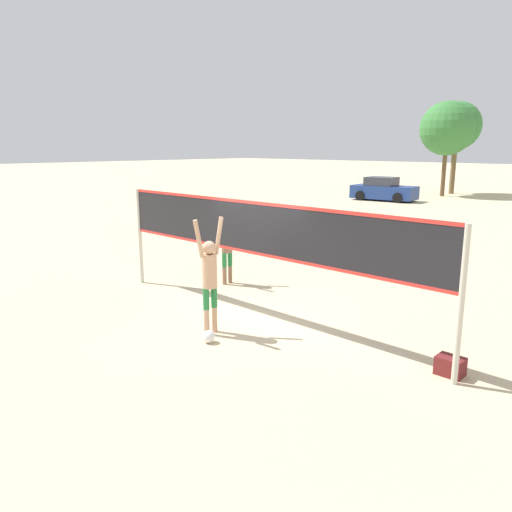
{
  "coord_description": "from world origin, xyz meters",
  "views": [
    {
      "loc": [
        6.78,
        -7.09,
        3.52
      ],
      "look_at": [
        0.0,
        0.0,
        1.35
      ],
      "focal_mm": 35.0,
      "sensor_mm": 36.0,
      "label": 1
    }
  ],
  "objects_px": {
    "tree_right_cluster": "(447,129)",
    "player_spiker": "(210,273)",
    "tree_left_cluster": "(457,126)",
    "parked_car_near": "(383,190)",
    "volleyball": "(209,337)",
    "volleyball_net": "(256,234)",
    "player_blocker": "(227,243)",
    "gear_bag": "(450,366)"
  },
  "relations": [
    {
      "from": "volleyball_net",
      "to": "tree_left_cluster",
      "type": "distance_m",
      "value": 31.77
    },
    {
      "from": "volleyball",
      "to": "gear_bag",
      "type": "bearing_deg",
      "value": 25.1
    },
    {
      "from": "volleyball_net",
      "to": "player_spiker",
      "type": "distance_m",
      "value": 1.31
    },
    {
      "from": "parked_car_near",
      "to": "tree_left_cluster",
      "type": "distance_m",
      "value": 9.08
    },
    {
      "from": "tree_left_cluster",
      "to": "parked_car_near",
      "type": "bearing_deg",
      "value": -98.86
    },
    {
      "from": "gear_bag",
      "to": "tree_left_cluster",
      "type": "xyz_separation_m",
      "value": [
        -12.63,
        30.16,
        4.79
      ]
    },
    {
      "from": "player_blocker",
      "to": "volleyball",
      "type": "height_order",
      "value": "player_blocker"
    },
    {
      "from": "volleyball_net",
      "to": "tree_right_cluster",
      "type": "distance_m",
      "value": 29.42
    },
    {
      "from": "player_spiker",
      "to": "volleyball",
      "type": "height_order",
      "value": "player_spiker"
    },
    {
      "from": "player_blocker",
      "to": "gear_bag",
      "type": "distance_m",
      "value": 6.61
    },
    {
      "from": "volleyball",
      "to": "tree_right_cluster",
      "type": "bearing_deg",
      "value": 106.18
    },
    {
      "from": "volleyball_net",
      "to": "player_blocker",
      "type": "height_order",
      "value": "volleyball_net"
    },
    {
      "from": "player_blocker",
      "to": "volleyball_net",
      "type": "bearing_deg",
      "value": 58.82
    },
    {
      "from": "gear_bag",
      "to": "parked_car_near",
      "type": "height_order",
      "value": "parked_car_near"
    },
    {
      "from": "tree_left_cluster",
      "to": "volleyball_net",
      "type": "bearing_deg",
      "value": -74.11
    },
    {
      "from": "volleyball",
      "to": "tree_right_cluster",
      "type": "xyz_separation_m",
      "value": [
        -8.58,
        29.56,
        4.59
      ]
    },
    {
      "from": "tree_left_cluster",
      "to": "player_spiker",
      "type": "bearing_deg",
      "value": -74.83
    },
    {
      "from": "volleyball",
      "to": "parked_car_near",
      "type": "height_order",
      "value": "parked_car_near"
    },
    {
      "from": "volleyball_net",
      "to": "volleyball",
      "type": "relative_size",
      "value": 36.46
    },
    {
      "from": "gear_bag",
      "to": "tree_left_cluster",
      "type": "height_order",
      "value": "tree_left_cluster"
    },
    {
      "from": "gear_bag",
      "to": "volleyball",
      "type": "bearing_deg",
      "value": -154.9
    },
    {
      "from": "volleyball_net",
      "to": "parked_car_near",
      "type": "distance_m",
      "value": 24.58
    },
    {
      "from": "gear_bag",
      "to": "parked_car_near",
      "type": "distance_m",
      "value": 26.2
    },
    {
      "from": "player_blocker",
      "to": "parked_car_near",
      "type": "xyz_separation_m",
      "value": [
        -7.44,
        21.0,
        -0.39
      ]
    },
    {
      "from": "player_spiker",
      "to": "gear_bag",
      "type": "distance_m",
      "value": 4.43
    },
    {
      "from": "gear_bag",
      "to": "player_spiker",
      "type": "bearing_deg",
      "value": -161.01
    },
    {
      "from": "volleyball_net",
      "to": "volleyball",
      "type": "xyz_separation_m",
      "value": [
        0.24,
        -1.5,
        -1.68
      ]
    },
    {
      "from": "gear_bag",
      "to": "tree_right_cluster",
      "type": "bearing_deg",
      "value": 113.88
    },
    {
      "from": "player_blocker",
      "to": "tree_left_cluster",
      "type": "distance_m",
      "value": 29.83
    },
    {
      "from": "player_spiker",
      "to": "parked_car_near",
      "type": "height_order",
      "value": "player_spiker"
    },
    {
      "from": "parked_car_near",
      "to": "tree_right_cluster",
      "type": "distance_m",
      "value": 7.05
    },
    {
      "from": "tree_right_cluster",
      "to": "volleyball_net",
      "type": "bearing_deg",
      "value": -73.45
    },
    {
      "from": "volleyball",
      "to": "tree_left_cluster",
      "type": "bearing_deg",
      "value": 105.58
    },
    {
      "from": "volleyball_net",
      "to": "parked_car_near",
      "type": "bearing_deg",
      "value": 113.75
    },
    {
      "from": "tree_right_cluster",
      "to": "player_spiker",
      "type": "bearing_deg",
      "value": -74.25
    },
    {
      "from": "volleyball_net",
      "to": "tree_right_cluster",
      "type": "relative_size",
      "value": 1.27
    },
    {
      "from": "player_blocker",
      "to": "parked_car_near",
      "type": "height_order",
      "value": "player_blocker"
    },
    {
      "from": "player_spiker",
      "to": "gear_bag",
      "type": "bearing_deg",
      "value": -71.01
    },
    {
      "from": "gear_bag",
      "to": "tree_right_cluster",
      "type": "xyz_separation_m",
      "value": [
        -12.31,
        27.81,
        4.55
      ]
    },
    {
      "from": "player_spiker",
      "to": "player_blocker",
      "type": "xyz_separation_m",
      "value": [
        -2.35,
        2.64,
        -0.11
      ]
    },
    {
      "from": "player_blocker",
      "to": "tree_right_cluster",
      "type": "xyz_separation_m",
      "value": [
        -5.89,
        26.58,
        3.63
      ]
    },
    {
      "from": "gear_bag",
      "to": "tree_left_cluster",
      "type": "bearing_deg",
      "value": 112.72
    }
  ]
}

